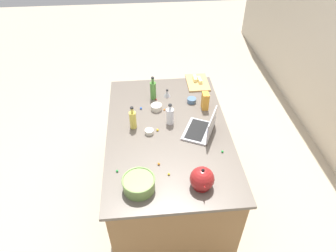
# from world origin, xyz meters

# --- Properties ---
(ground_plane) EXTENTS (12.00, 12.00, 0.00)m
(ground_plane) POSITION_xyz_m (0.00, 0.00, 0.00)
(ground_plane) COLOR #B7A88E
(island_counter) EXTENTS (1.70, 1.09, 0.90)m
(island_counter) POSITION_xyz_m (0.00, 0.00, 0.45)
(island_counter) COLOR olive
(island_counter) RESTS_ON ground
(laptop) EXTENTS (0.37, 0.34, 0.22)m
(laptop) POSITION_xyz_m (0.06, 0.30, 0.95)
(laptop) COLOR #B7B7BC
(laptop) RESTS_ON island_counter
(mixing_bowl_large) EXTENTS (0.24, 0.24, 0.11)m
(mixing_bowl_large) POSITION_xyz_m (0.62, -0.27, 0.96)
(mixing_bowl_large) COLOR #72934C
(mixing_bowl_large) RESTS_ON island_counter
(bottle_oil) EXTENTS (0.06, 0.06, 0.23)m
(bottle_oil) POSITION_xyz_m (-0.07, -0.31, 0.99)
(bottle_oil) COLOR #DBC64C
(bottle_oil) RESTS_ON island_counter
(bottle_olive) EXTENTS (0.06, 0.06, 0.25)m
(bottle_olive) POSITION_xyz_m (-0.50, -0.10, 1.00)
(bottle_olive) COLOR #4C8C38
(bottle_olive) RESTS_ON island_counter
(bottle_vinegar) EXTENTS (0.07, 0.07, 0.21)m
(bottle_vinegar) POSITION_xyz_m (-0.10, 0.03, 0.98)
(bottle_vinegar) COLOR white
(bottle_vinegar) RESTS_ON island_counter
(kettle) EXTENTS (0.21, 0.18, 0.20)m
(kettle) POSITION_xyz_m (0.64, 0.19, 0.98)
(kettle) COLOR maroon
(kettle) RESTS_ON island_counter
(cutting_board) EXTENTS (0.33, 0.23, 0.02)m
(cutting_board) POSITION_xyz_m (-0.74, 0.39, 0.91)
(cutting_board) COLOR tan
(cutting_board) RESTS_ON island_counter
(butter_stick_left) EXTENTS (0.11, 0.04, 0.04)m
(butter_stick_left) POSITION_xyz_m (-0.78, 0.37, 0.94)
(butter_stick_left) COLOR #F4E58C
(butter_stick_left) RESTS_ON cutting_board
(butter_stick_right) EXTENTS (0.11, 0.05, 0.04)m
(butter_stick_right) POSITION_xyz_m (-0.74, 0.41, 0.94)
(butter_stick_right) COLOR #F4E58C
(butter_stick_right) RESTS_ON cutting_board
(ramekin_small) EXTENTS (0.08, 0.08, 0.04)m
(ramekin_small) POSITION_xyz_m (0.03, -0.17, 0.92)
(ramekin_small) COLOR beige
(ramekin_small) RESTS_ON island_counter
(ramekin_medium) EXTENTS (0.09, 0.09, 0.04)m
(ramekin_medium) POSITION_xyz_m (-0.40, 0.27, 0.92)
(ramekin_medium) COLOR slate
(ramekin_medium) RESTS_ON island_counter
(ramekin_wide) EXTENTS (0.11, 0.11, 0.05)m
(ramekin_wide) POSITION_xyz_m (-0.31, -0.08, 0.93)
(ramekin_wide) COLOR beige
(ramekin_wide) RESTS_ON island_counter
(kitchen_timer) EXTENTS (0.07, 0.07, 0.08)m
(kitchen_timer) POSITION_xyz_m (-0.53, 0.04, 0.94)
(kitchen_timer) COLOR #B2B2B7
(kitchen_timer) RESTS_ON island_counter
(candy_bag) EXTENTS (0.09, 0.06, 0.17)m
(candy_bag) POSITION_xyz_m (-0.29, 0.38, 0.99)
(candy_bag) COLOR gold
(candy_bag) RESTS_ON island_counter
(candy_0) EXTENTS (0.02, 0.02, 0.02)m
(candy_0) POSITION_xyz_m (0.45, -0.44, 0.91)
(candy_0) COLOR green
(candy_0) RESTS_ON island_counter
(candy_1) EXTENTS (0.02, 0.02, 0.02)m
(candy_1) POSITION_xyz_m (-0.29, -0.01, 0.91)
(candy_1) COLOR orange
(candy_1) RESTS_ON island_counter
(candy_2) EXTENTS (0.02, 0.02, 0.02)m
(candy_2) POSITION_xyz_m (0.08, 0.34, 0.91)
(candy_2) COLOR blue
(candy_2) RESTS_ON island_counter
(candy_3) EXTENTS (0.02, 0.02, 0.02)m
(candy_3) POSITION_xyz_m (0.31, 0.42, 0.91)
(candy_3) COLOR green
(candy_3) RESTS_ON island_counter
(candy_4) EXTENTS (0.02, 0.02, 0.02)m
(candy_4) POSITION_xyz_m (0.51, -0.04, 0.91)
(candy_4) COLOR yellow
(candy_4) RESTS_ON island_counter
(candy_5) EXTENTS (0.02, 0.02, 0.02)m
(candy_5) POSITION_xyz_m (0.40, -0.11, 0.91)
(candy_5) COLOR orange
(candy_5) RESTS_ON island_counter
(candy_6) EXTENTS (0.02, 0.02, 0.02)m
(candy_6) POSITION_xyz_m (0.00, -0.09, 0.91)
(candy_6) COLOR yellow
(candy_6) RESTS_ON island_counter
(candy_7) EXTENTS (0.02, 0.02, 0.02)m
(candy_7) POSITION_xyz_m (-0.33, -0.23, 0.91)
(candy_7) COLOR blue
(candy_7) RESTS_ON island_counter
(candy_8) EXTENTS (0.02, 0.02, 0.02)m
(candy_8) POSITION_xyz_m (-0.47, -0.08, 0.91)
(candy_8) COLOR red
(candy_8) RESTS_ON island_counter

